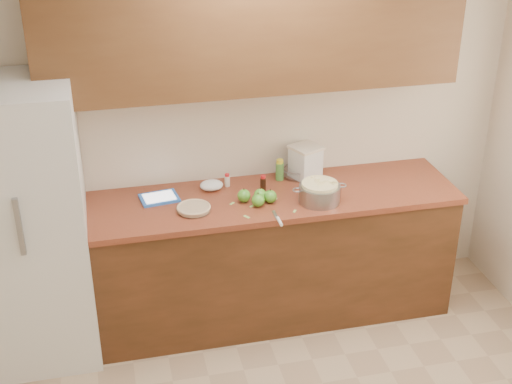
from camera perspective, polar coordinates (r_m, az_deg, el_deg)
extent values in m
plane|color=beige|center=(4.76, -0.74, 5.47)|extent=(3.60, 0.00, 3.60)
cube|color=#5B2F19|center=(4.86, 0.14, -5.39)|extent=(2.60, 0.65, 0.88)
cube|color=#9B492A|center=(4.64, 0.15, -0.58)|extent=(2.64, 0.68, 0.04)
cube|color=brown|center=(4.40, -0.30, 12.57)|extent=(2.60, 0.34, 0.70)
cube|color=silver|center=(4.54, -17.77, -2.64)|extent=(0.70, 0.70, 1.80)
cylinder|color=silver|center=(4.46, -5.00, -1.36)|extent=(0.22, 0.22, 0.03)
cylinder|color=tan|center=(4.46, -5.00, -1.33)|extent=(0.20, 0.20, 0.03)
torus|color=tan|center=(4.45, -5.01, -1.21)|extent=(0.21, 0.21, 0.02)
cylinder|color=gray|center=(4.56, 5.10, -0.12)|extent=(0.26, 0.26, 0.11)
torus|color=gray|center=(4.50, 3.33, 0.16)|extent=(0.06, 0.06, 0.01)
torus|color=gray|center=(4.58, 6.88, 0.54)|extent=(0.06, 0.06, 0.01)
cylinder|color=beige|center=(4.55, 5.11, 0.06)|extent=(0.23, 0.23, 0.12)
cube|color=white|center=(4.86, 3.98, 2.34)|extent=(0.23, 0.23, 0.21)
cube|color=beige|center=(4.81, 4.02, 3.57)|extent=(0.24, 0.24, 0.02)
cube|color=blue|center=(4.63, -7.74, -0.48)|extent=(0.26, 0.21, 0.02)
cube|color=white|center=(4.63, -7.75, -0.38)|extent=(0.22, 0.17, 0.00)
cube|color=gray|center=(4.41, 1.56, -1.82)|extent=(0.02, 0.11, 0.00)
cylinder|color=white|center=(4.32, 1.90, -2.36)|extent=(0.02, 0.10, 0.02)
cylinder|color=#4C8C38|center=(4.83, 1.91, 1.66)|extent=(0.05, 0.05, 0.12)
cylinder|color=yellow|center=(4.80, 1.92, 2.46)|extent=(0.05, 0.05, 0.03)
cylinder|color=beige|center=(4.75, -2.32, 0.88)|extent=(0.04, 0.04, 0.07)
cylinder|color=red|center=(4.73, -2.33, 1.36)|extent=(0.03, 0.03, 0.02)
cylinder|color=black|center=(4.68, 0.56, 0.63)|extent=(0.04, 0.04, 0.09)
cylinder|color=red|center=(4.66, 0.57, 1.23)|extent=(0.03, 0.03, 0.02)
cylinder|color=silver|center=(4.88, 3.21, 1.54)|extent=(0.17, 0.17, 0.06)
torus|color=silver|center=(4.87, 3.22, 1.86)|extent=(0.19, 0.19, 0.01)
ellipsoid|color=white|center=(4.71, -3.59, 0.55)|extent=(0.17, 0.14, 0.06)
sphere|color=#4F9E2A|center=(4.54, -0.97, -0.30)|extent=(0.08, 0.08, 0.08)
cylinder|color=#3F2D19|center=(4.52, -0.98, 0.24)|extent=(0.01, 0.01, 0.01)
sphere|color=#4F9E2A|center=(4.56, 0.34, -0.23)|extent=(0.08, 0.08, 0.08)
cylinder|color=#3F2D19|center=(4.53, 0.34, 0.29)|extent=(0.01, 0.01, 0.01)
sphere|color=#4F9E2A|center=(4.49, 0.17, -0.66)|extent=(0.08, 0.08, 0.08)
cylinder|color=#3F2D19|center=(4.47, 0.17, -0.11)|extent=(0.01, 0.01, 0.01)
sphere|color=#4F9E2A|center=(4.54, 1.15, -0.36)|extent=(0.08, 0.08, 0.08)
cylinder|color=#3F2D19|center=(4.51, 1.15, 0.17)|extent=(0.01, 0.01, 0.01)
cube|color=#A1C961|center=(4.54, -1.93, -0.93)|extent=(0.04, 0.04, 0.00)
cube|color=#A1C961|center=(4.60, 0.90, -0.54)|extent=(0.04, 0.03, 0.00)
cube|color=#A1C961|center=(4.51, -0.27, -1.12)|extent=(0.05, 0.04, 0.00)
cube|color=#A1C961|center=(4.59, 1.54, -0.61)|extent=(0.04, 0.04, 0.00)
cube|color=#A1C961|center=(4.45, 3.11, -1.54)|extent=(0.03, 0.04, 0.00)
cube|color=#A1C961|center=(4.38, -0.75, -2.00)|extent=(0.04, 0.05, 0.00)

